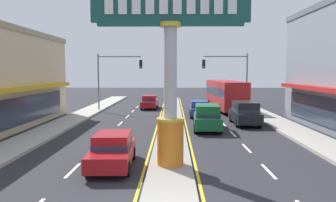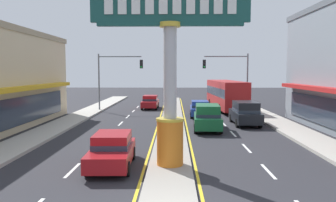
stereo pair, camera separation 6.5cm
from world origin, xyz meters
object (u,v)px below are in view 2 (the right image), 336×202
sedan_near_left_lane (200,109)px  suv_mid_left_lane (207,117)px  sedan_far_right_lane (112,150)px  traffic_light_left_side (115,72)px  bus_far_left_oncoming (226,93)px  district_sign (170,71)px  sedan_near_right_lane (150,102)px  traffic_light_right_side (231,72)px  suv_kerb_right (245,113)px

sedan_near_left_lane → suv_mid_left_lane: bearing=-90.0°
sedan_far_right_lane → sedan_near_left_lane: bearing=72.9°
traffic_light_left_side → bus_far_left_oncoming: (12.12, 1.28, -2.38)m
district_sign → traffic_light_left_side: 22.28m
sedan_near_right_lane → sedan_near_left_lane: size_ratio=0.99×
sedan_near_right_lane → bus_far_left_oncoming: size_ratio=0.38×
bus_far_left_oncoming → sedan_near_right_lane: bearing=171.2°
sedan_far_right_lane → bus_far_left_oncoming: bus_far_left_oncoming is taller
district_sign → sedan_near_right_lane: 24.41m
traffic_light_left_side → sedan_near_right_lane: 5.62m
traffic_light_right_side → sedan_near_right_lane: (-8.82, 2.84, -3.46)m
sedan_near_right_lane → sedan_far_right_lane: (-0.00, -23.93, 0.00)m
district_sign → bus_far_left_oncoming: size_ratio=0.70×
sedan_near_left_lane → suv_mid_left_lane: size_ratio=0.93×
suv_mid_left_lane → bus_far_left_oncoming: 13.45m
suv_mid_left_lane → bus_far_left_oncoming: bus_far_left_oncoming is taller
traffic_light_right_side → suv_mid_left_lane: bearing=-107.3°
sedan_near_right_lane → suv_kerb_right: (8.54, -11.74, 0.20)m
district_sign → bus_far_left_oncoming: (5.92, 22.68, -2.47)m
suv_mid_left_lane → suv_kerb_right: (3.30, 2.59, 0.00)m
sedan_near_right_lane → suv_mid_left_lane: (5.23, -14.33, 0.20)m
district_sign → suv_mid_left_lane: 10.57m
sedan_far_right_lane → suv_mid_left_lane: (5.24, 9.60, 0.20)m
sedan_near_right_lane → traffic_light_right_side: bearing=-17.9°
bus_far_left_oncoming → sedan_near_left_lane: bearing=-120.6°
district_sign → bus_far_left_oncoming: bearing=75.4°
traffic_light_left_side → suv_mid_left_lane: size_ratio=1.32×
traffic_light_left_side → traffic_light_right_side: bearing=-1.1°
sedan_near_right_lane → suv_kerb_right: bearing=-54.0°
sedan_near_right_lane → suv_kerb_right: size_ratio=0.94×
sedan_near_right_lane → sedan_far_right_lane: size_ratio=0.99×
sedan_far_right_lane → traffic_light_left_side: bearing=99.5°
sedan_near_right_lane → traffic_light_left_side: bearing=-144.0°
district_sign → sedan_near_left_lane: size_ratio=1.82×
district_sign → suv_kerb_right: size_ratio=1.72×
sedan_near_left_lane → district_sign: bearing=-98.7°
sedan_near_right_lane → bus_far_left_oncoming: 8.70m
suv_mid_left_lane → suv_kerb_right: same height
district_sign → bus_far_left_oncoming: district_sign is taller
bus_far_left_oncoming → traffic_light_left_side: bearing=-174.0°
sedan_far_right_lane → suv_kerb_right: bearing=55.0°
sedan_near_left_lane → suv_kerb_right: suv_kerb_right is taller
sedan_near_left_lane → suv_kerb_right: size_ratio=0.95×
district_sign → sedan_far_right_lane: district_sign is taller
traffic_light_right_side → suv_mid_left_lane: traffic_light_right_side is taller
bus_far_left_oncoming → suv_kerb_right: bearing=-90.0°
district_sign → traffic_light_right_side: 22.06m
sedan_near_right_lane → sedan_near_left_lane: same height
traffic_light_right_side → bus_far_left_oncoming: size_ratio=0.55×
district_sign → sedan_near_left_lane: 17.66m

